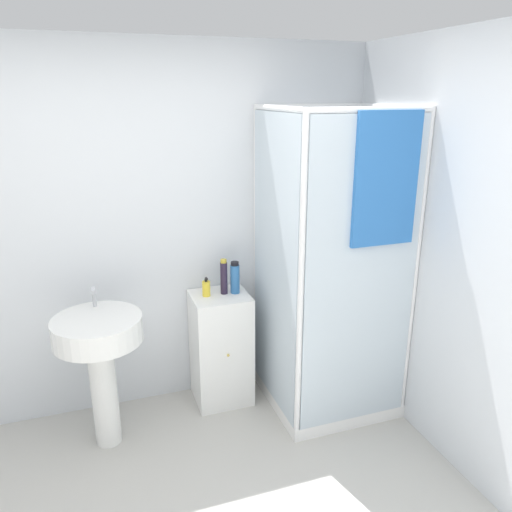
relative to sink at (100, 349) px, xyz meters
The scene contains 7 objects.
wall_back 0.79m from the sink, 56.18° to the left, with size 6.40×0.06×2.50m, color silver.
shower_enclosure 1.50m from the sink, ahead, with size 0.83×0.86×2.09m.
vanity_cabinet 0.89m from the sink, 15.40° to the left, with size 0.40×0.38×0.83m.
sink is the anchor object (origin of this frame).
soap_dispenser 0.80m from the sink, 18.40° to the left, with size 0.06×0.06×0.14m.
shampoo_bottle_tall_black 0.94m from the sink, 16.02° to the left, with size 0.05×0.05×0.25m.
shampoo_bottle_blue 1.01m from the sink, 14.05° to the left, with size 0.07×0.07×0.23m.
Camera 1 is at (-0.28, -1.63, 2.16)m, focal length 35.00 mm.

